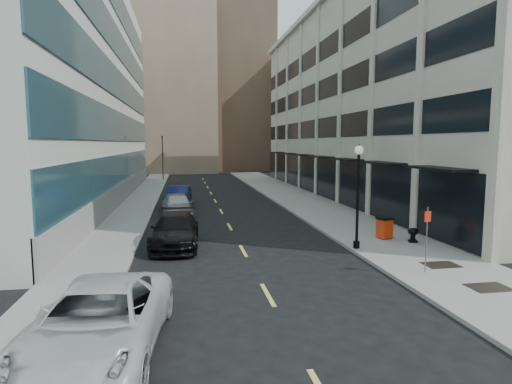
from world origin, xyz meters
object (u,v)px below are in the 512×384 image
object	(u,v)px
traffic_signal	(162,139)
trash_bin	(385,227)
car_white_van	(99,322)
car_silver_sedan	(177,205)
urn_planter	(413,233)
sign_post	(427,231)
car_black_pickup	(175,230)
car_blue_sedan	(178,196)
lamppost	(358,187)

from	to	relation	value
traffic_signal	trash_bin	world-z (taller)	traffic_signal
car_white_van	car_silver_sedan	bearing A→B (deg)	91.01
car_silver_sedan	trash_bin	world-z (taller)	car_silver_sedan
traffic_signal	urn_planter	xyz separation A→B (m)	(14.10, -40.25, -5.13)
traffic_signal	urn_planter	bearing A→B (deg)	-70.69
trash_bin	sign_post	xyz separation A→B (m)	(-1.17, -5.80, 1.03)
trash_bin	sign_post	world-z (taller)	sign_post
car_black_pickup	trash_bin	bearing A→B (deg)	-1.16
car_silver_sedan	car_blue_sedan	world-z (taller)	car_silver_sedan
car_blue_sedan	trash_bin	bearing A→B (deg)	-46.92
car_blue_sedan	sign_post	distance (m)	22.53
trash_bin	sign_post	bearing A→B (deg)	-118.23
sign_post	car_silver_sedan	bearing A→B (deg)	109.62
car_black_pickup	urn_planter	xyz separation A→B (m)	(11.80, -1.72, -0.22)
car_silver_sedan	car_blue_sedan	bearing A→B (deg)	85.18
car_black_pickup	car_silver_sedan	distance (m)	8.62
car_blue_sedan	sign_post	size ratio (longest dim) A/B	1.92
car_silver_sedan	lamppost	size ratio (longest dim) A/B	0.99
trash_bin	car_white_van	bearing A→B (deg)	-157.26
lamppost	urn_planter	distance (m)	4.18
car_silver_sedan	sign_post	distance (m)	17.91
lamppost	car_white_van	bearing A→B (deg)	-140.02
traffic_signal	car_silver_sedan	size ratio (longest dim) A/B	1.42
car_white_van	trash_bin	xyz separation A→B (m)	(12.37, 10.21, -0.10)
car_white_van	lamppost	bearing A→B (deg)	45.68
car_blue_sedan	lamppost	xyz separation A→B (m)	(8.50, -16.31, 2.25)
car_blue_sedan	urn_planter	distance (m)	19.57
traffic_signal	car_black_pickup	world-z (taller)	traffic_signal
lamppost	sign_post	world-z (taller)	lamppost
car_white_van	car_blue_sedan	world-z (taller)	car_white_van
lamppost	sign_post	xyz separation A→B (m)	(1.10, -4.05, -1.28)
car_black_pickup	lamppost	bearing A→B (deg)	-13.46
trash_bin	lamppost	size ratio (longest dim) A/B	0.23
sign_post	trash_bin	bearing A→B (deg)	65.72
car_black_pickup	trash_bin	xyz separation A→B (m)	(10.77, -0.68, -0.05)
car_white_van	car_black_pickup	distance (m)	11.00
car_white_van	car_blue_sedan	bearing A→B (deg)	92.01
car_white_van	car_blue_sedan	distance (m)	24.83
lamppost	sign_post	bearing A→B (deg)	-74.82
car_blue_sedan	trash_bin	xyz separation A→B (m)	(10.77, -14.56, -0.05)
car_blue_sedan	car_white_van	bearing A→B (deg)	-87.11
lamppost	urn_planter	bearing A→B (deg)	12.02
car_black_pickup	trash_bin	size ratio (longest dim) A/B	4.94
traffic_signal	sign_post	bearing A→B (deg)	-75.19
sign_post	car_blue_sedan	bearing A→B (deg)	102.40
trash_bin	car_blue_sedan	bearing A→B (deg)	109.69
car_black_pickup	lamppost	world-z (taller)	lamppost
traffic_signal	car_black_pickup	xyz separation A→B (m)	(2.30, -38.53, -4.91)
traffic_signal	urn_planter	size ratio (longest dim) A/B	9.59
car_white_van	trash_bin	bearing A→B (deg)	45.24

